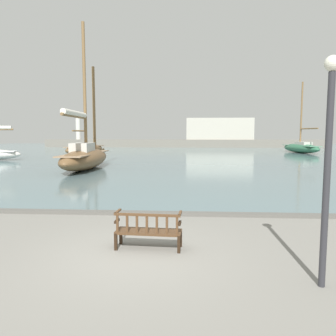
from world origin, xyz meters
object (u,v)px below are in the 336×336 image
Objects in this scene: park_bench at (148,230)px; lamp_post at (328,150)px; sailboat_far_starboard at (85,148)px; sailboat_mid_port at (85,156)px; sailboat_outer_port at (301,147)px.

park_bench is 0.39× the size of lamp_post.
sailboat_far_starboard is 2.71× the size of lamp_post.
sailboat_mid_port is at bearing 112.47° from park_bench.
sailboat_far_starboard is (-12.71, 34.58, 0.47)m from park_bench.
sailboat_far_starboard reaches higher than park_bench.
lamp_post reaches higher than park_bench.
sailboat_outer_port is 2.43× the size of lamp_post.
sailboat_outer_port is 0.90× the size of sailboat_far_starboard.
park_bench is 0.14× the size of sailboat_far_starboard.
sailboat_far_starboard is 39.79m from lamp_post.
park_bench is 44.02m from sailboat_outer_port.
park_bench is at bearing -69.82° from sailboat_far_starboard.
sailboat_far_starboard reaches higher than sailboat_mid_port.
sailboat_far_starboard reaches higher than sailboat_outer_port.
sailboat_outer_port is at bearing 67.23° from park_bench.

